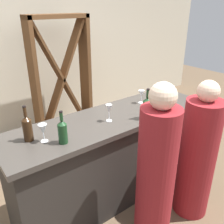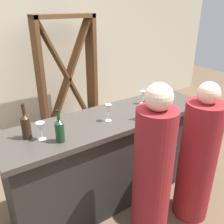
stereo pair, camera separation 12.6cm
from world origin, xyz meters
name	(u,v)px [view 2 (the right image)]	position (x,y,z in m)	size (l,w,h in m)	color
ground_plane	(112,194)	(0.00, 0.00, 0.00)	(12.00, 12.00, 0.00)	brown
back_wall	(35,46)	(0.00, 2.20, 1.40)	(8.00, 0.10, 2.80)	beige
bar_counter	(112,158)	(0.00, 0.00, 0.50)	(2.22, 0.64, 0.99)	#2A2723
wine_rack	(68,78)	(0.28, 1.65, 0.94)	(0.93, 0.28, 1.89)	brown
wine_bottle_leftmost_amber_brown	(26,125)	(-0.82, 0.05, 1.11)	(0.08, 0.08, 0.31)	#331E0F
wine_bottle_second_left_olive_green	(60,130)	(-0.61, -0.15, 1.10)	(0.08, 0.08, 0.28)	#193D1E
wine_bottle_center_olive_green	(147,108)	(0.24, -0.24, 1.11)	(0.08, 0.08, 0.31)	#193D1E
wine_glass_near_left	(166,95)	(0.67, -0.07, 1.11)	(0.08, 0.08, 0.16)	white
wine_glass_near_center	(108,109)	(-0.08, -0.06, 1.11)	(0.06, 0.06, 0.17)	white
wine_glass_near_right	(41,128)	(-0.73, -0.04, 1.10)	(0.07, 0.07, 0.15)	white
wine_glass_far_left	(143,94)	(0.48, 0.09, 1.10)	(0.07, 0.07, 0.15)	white
person_left_guest	(197,160)	(0.53, -0.67, 0.66)	(0.36, 0.36, 1.43)	maroon
person_center_guest	(152,177)	(-0.05, -0.67, 0.71)	(0.34, 0.34, 1.53)	maroon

